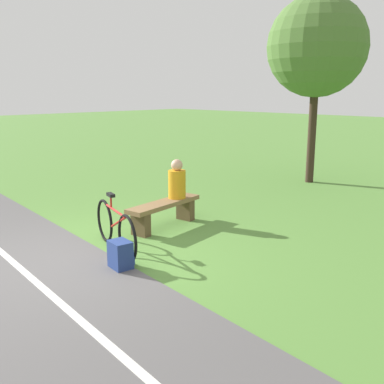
{
  "coord_description": "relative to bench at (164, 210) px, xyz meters",
  "views": [
    {
      "loc": [
        3.19,
        5.68,
        2.46
      ],
      "look_at": [
        -1.4,
        1.13,
        0.99
      ],
      "focal_mm": 42.06,
      "sensor_mm": 36.0,
      "label": 1
    }
  ],
  "objects": [
    {
      "name": "ground_plane",
      "position": [
        2.09,
        0.27,
        -0.33
      ],
      "size": [
        80.0,
        80.0,
        0.0
      ],
      "primitive_type": "plane",
      "color": "#548438"
    },
    {
      "name": "bench",
      "position": [
        0.0,
        0.0,
        0.0
      ],
      "size": [
        1.7,
        0.59,
        0.48
      ],
      "rotation": [
        0.0,
        0.0,
        0.13
      ],
      "color": "brown",
      "rests_on": "ground_plane"
    },
    {
      "name": "person_seated",
      "position": [
        -0.37,
        -0.05,
        0.47
      ],
      "size": [
        0.37,
        0.37,
        0.73
      ],
      "rotation": [
        0.0,
        0.0,
        0.13
      ],
      "color": "orange",
      "rests_on": "bench"
    },
    {
      "name": "bicycle",
      "position": [
        1.37,
        0.4,
        0.05
      ],
      "size": [
        0.54,
        1.69,
        0.89
      ],
      "rotation": [
        0.0,
        0.0,
        1.28
      ],
      "color": "black",
      "rests_on": "ground_plane"
    },
    {
      "name": "backpack",
      "position": [
        1.75,
        1.04,
        -0.13
      ],
      "size": [
        0.33,
        0.36,
        0.41
      ],
      "rotation": [
        0.0,
        0.0,
        1.43
      ],
      "color": "navy",
      "rests_on": "ground_plane"
    },
    {
      "name": "tree_far_right",
      "position": [
        -5.6,
        -0.3,
        3.22
      ],
      "size": [
        2.59,
        2.59,
        4.86
      ],
      "color": "#38281E",
      "rests_on": "ground_plane"
    }
  ]
}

